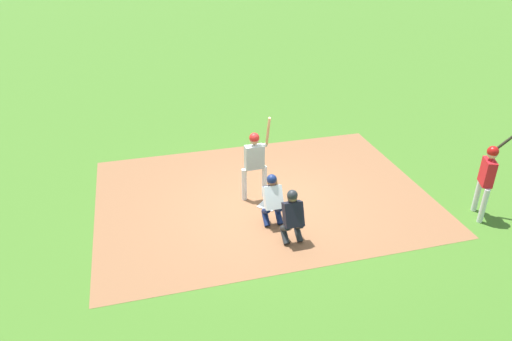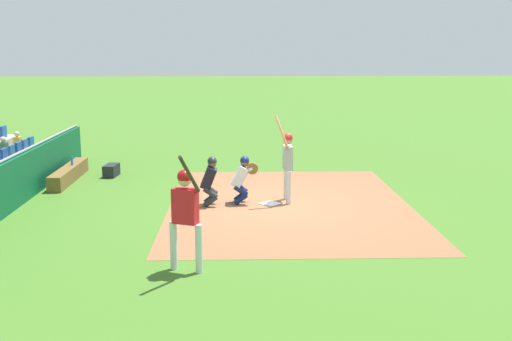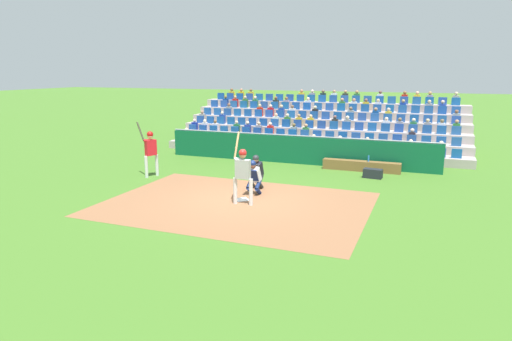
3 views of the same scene
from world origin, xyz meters
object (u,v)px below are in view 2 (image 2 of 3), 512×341
(home_plate_marker, at_px, (270,204))
(batter_at_plate, at_px, (287,159))
(equipment_duffel_bag, at_px, (111,170))
(water_bottle_on_bench, at_px, (72,161))
(on_deck_batter, at_px, (185,208))
(catcher_crouching, at_px, (242,177))
(home_plate_umpire, at_px, (210,179))
(dugout_bench, at_px, (69,174))

(home_plate_marker, bearing_deg, batter_at_plate, 116.21)
(home_plate_marker, bearing_deg, equipment_duffel_bag, -127.78)
(water_bottle_on_bench, bearing_deg, home_plate_marker, 60.24)
(home_plate_marker, xyz_separation_m, on_deck_batter, (4.78, -1.81, 1.16))
(water_bottle_on_bench, height_order, on_deck_batter, on_deck_batter)
(home_plate_marker, relative_size, on_deck_batter, 0.20)
(home_plate_marker, xyz_separation_m, batter_at_plate, (-0.23, 0.46, 1.14))
(water_bottle_on_bench, bearing_deg, catcher_crouching, 57.90)
(home_plate_marker, relative_size, catcher_crouching, 0.35)
(equipment_duffel_bag, relative_size, on_deck_batter, 0.33)
(catcher_crouching, bearing_deg, home_plate_umpire, -76.61)
(batter_at_plate, relative_size, catcher_crouching, 1.84)
(water_bottle_on_bench, relative_size, equipment_duffel_bag, 0.37)
(home_plate_umpire, bearing_deg, on_deck_batter, -3.20)
(water_bottle_on_bench, bearing_deg, batter_at_plate, 63.65)
(catcher_crouching, bearing_deg, water_bottle_on_bench, -122.10)
(water_bottle_on_bench, bearing_deg, home_plate_umpire, 51.73)
(water_bottle_on_bench, distance_m, equipment_duffel_bag, 1.24)
(home_plate_umpire, bearing_deg, dugout_bench, -125.60)
(home_plate_marker, bearing_deg, dugout_bench, -117.43)
(equipment_duffel_bag, distance_m, on_deck_batter, 9.09)
(dugout_bench, distance_m, equipment_duffel_bag, 1.32)
(batter_at_plate, xyz_separation_m, catcher_crouching, (0.10, -1.19, -0.44))
(home_plate_umpire, distance_m, equipment_duffel_bag, 5.05)
(catcher_crouching, height_order, home_plate_umpire, home_plate_umpire)
(catcher_crouching, xyz_separation_m, dugout_bench, (-2.98, -5.26, -0.49))
(catcher_crouching, bearing_deg, home_plate_marker, 80.10)
(home_plate_umpire, distance_m, dugout_bench, 5.48)
(batter_at_plate, bearing_deg, catcher_crouching, -85.20)
(home_plate_marker, xyz_separation_m, dugout_bench, (-3.11, -5.99, 0.20))
(catcher_crouching, bearing_deg, equipment_duffel_bag, -131.41)
(batter_at_plate, xyz_separation_m, on_deck_batter, (5.01, -2.28, 0.03))
(home_plate_marker, height_order, batter_at_plate, batter_at_plate)
(dugout_bench, xyz_separation_m, water_bottle_on_bench, (-0.30, 0.04, 0.36))
(catcher_crouching, relative_size, home_plate_umpire, 0.98)
(batter_at_plate, height_order, catcher_crouching, batter_at_plate)
(home_plate_marker, bearing_deg, catcher_crouching, -99.90)
(catcher_crouching, height_order, dugout_bench, catcher_crouching)
(on_deck_batter, bearing_deg, home_plate_umpire, 176.80)
(home_plate_umpire, height_order, dugout_bench, home_plate_umpire)
(batter_at_plate, relative_size, equipment_duffel_bag, 3.15)
(water_bottle_on_bench, bearing_deg, equipment_duffel_bag, 106.59)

